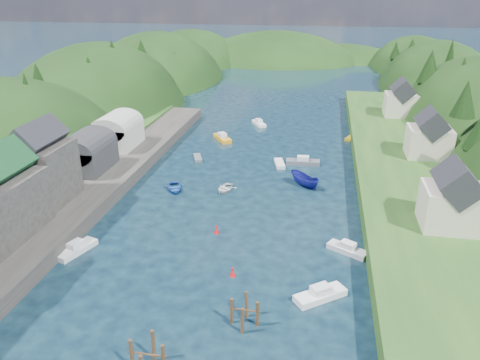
% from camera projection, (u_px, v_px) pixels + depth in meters
% --- Properties ---
extents(ground, '(600.00, 600.00, 0.00)m').
position_uv_depth(ground, '(261.00, 155.00, 87.86)').
color(ground, black).
rests_on(ground, ground).
extents(hillside_left, '(44.00, 245.56, 52.00)m').
position_uv_depth(hillside_left, '(101.00, 142.00, 120.99)').
color(hillside_left, black).
rests_on(hillside_left, ground).
extents(hillside_right, '(36.00, 245.56, 48.00)m').
position_uv_depth(hillside_right, '(471.00, 161.00, 106.08)').
color(hillside_right, black).
rests_on(hillside_right, ground).
extents(far_hills, '(103.00, 68.00, 44.00)m').
position_uv_depth(far_hills, '(302.00, 84.00, 204.39)').
color(far_hills, black).
rests_on(far_hills, ground).
extents(hill_trees, '(92.91, 152.53, 12.48)m').
position_uv_depth(hill_trees, '(276.00, 81.00, 97.19)').
color(hill_trees, black).
rests_on(hill_trees, ground).
extents(quay_left, '(12.00, 110.00, 2.00)m').
position_uv_depth(quay_left, '(58.00, 210.00, 64.15)').
color(quay_left, '#2D2B28').
rests_on(quay_left, ground).
extents(terrace_left_grass, '(12.00, 110.00, 2.50)m').
position_uv_depth(terrace_left_grass, '(11.00, 205.00, 65.20)').
color(terrace_left_grass, '#234719').
rests_on(terrace_left_grass, ground).
extents(boat_sheds, '(7.00, 21.00, 7.50)m').
position_uv_depth(boat_sheds, '(102.00, 138.00, 80.07)').
color(boat_sheds, '#2D2D30').
rests_on(boat_sheds, quay_left).
extents(terrace_right, '(16.00, 120.00, 2.40)m').
position_uv_depth(terrace_right, '(408.00, 178.00, 74.24)').
color(terrace_right, '#234719').
rests_on(terrace_right, ground).
extents(right_bank_cottages, '(9.00, 59.24, 8.41)m').
position_uv_depth(right_bank_cottages, '(423.00, 136.00, 79.52)').
color(right_bank_cottages, beige).
rests_on(right_bank_cottages, terrace_right).
extents(piling_cluster_near, '(3.26, 3.04, 3.69)m').
position_uv_depth(piling_cluster_near, '(148.00, 360.00, 38.25)').
color(piling_cluster_near, '#382314').
rests_on(piling_cluster_near, ground).
extents(piling_cluster_far, '(2.91, 2.75, 3.32)m').
position_uv_depth(piling_cluster_far, '(244.00, 315.00, 43.76)').
color(piling_cluster_far, '#382314').
rests_on(piling_cluster_far, ground).
extents(channel_buoy_near, '(0.70, 0.70, 1.10)m').
position_uv_depth(channel_buoy_near, '(233.00, 272.00, 51.27)').
color(channel_buoy_near, red).
rests_on(channel_buoy_near, ground).
extents(channel_buoy_far, '(0.70, 0.70, 1.10)m').
position_uv_depth(channel_buoy_far, '(217.00, 230.00, 60.16)').
color(channel_buoy_far, red).
rests_on(channel_buoy_far, ground).
extents(moored_boats, '(37.02, 91.30, 2.21)m').
position_uv_depth(moored_boats, '(220.00, 221.00, 61.95)').
color(moored_boats, silver).
rests_on(moored_boats, ground).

